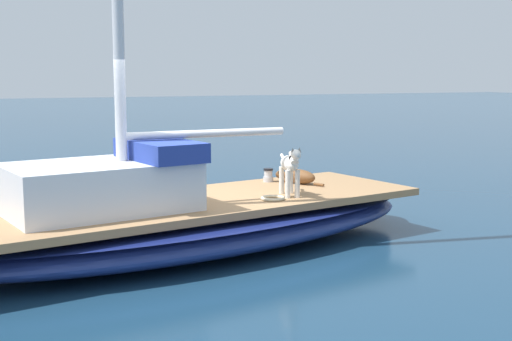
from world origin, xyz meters
TOP-DOWN VIEW (x-y plane):
  - ground_plane at (0.00, 0.00)m, footprint 120.00×120.00m
  - sailboat_main at (0.00, 0.00)m, footprint 3.78×7.57m
  - cabin_house at (-0.22, 1.10)m, footprint 1.77×2.44m
  - dog_white at (-0.22, -1.41)m, footprint 0.93×0.33m
  - dog_brown at (0.72, -2.01)m, footprint 0.91×0.47m
  - deck_winch at (1.03, -1.66)m, footprint 0.16×0.16m
  - coiled_rope at (-0.38, -1.08)m, footprint 0.32×0.32m
  - mooring_buoy at (5.93, -0.85)m, footprint 0.44×0.44m

SIDE VIEW (x-z plane):
  - ground_plane at x=0.00m, z-range 0.00..0.00m
  - mooring_buoy at x=5.93m, z-range 0.00..0.44m
  - sailboat_main at x=0.00m, z-range 0.01..0.67m
  - coiled_rope at x=-0.38m, z-range 0.66..0.70m
  - deck_winch at x=1.03m, z-range 0.65..0.86m
  - dog_brown at x=0.72m, z-range 0.66..0.88m
  - cabin_house at x=-0.22m, z-range 0.59..1.43m
  - dog_white at x=-0.22m, z-range 0.73..1.43m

